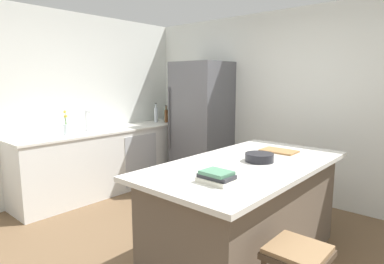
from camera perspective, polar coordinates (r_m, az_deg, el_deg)
name	(u,v)px	position (r m, az deg, el deg)	size (l,w,h in m)	color
ground_plane	(178,256)	(3.27, -2.51, -21.12)	(7.20, 7.20, 0.00)	brown
wall_rear	(289,105)	(4.73, 16.70, 4.51)	(6.00, 0.10, 2.60)	silver
wall_left	(49,106)	(4.87, -23.94, 4.24)	(0.10, 6.00, 2.60)	silver
counter_run_left	(110,159)	(5.04, -14.24, -4.72)	(0.64, 2.81, 0.93)	silver
kitchen_island	(246,211)	(3.08, 9.58, -13.59)	(1.08, 2.09, 0.92)	brown
refrigerator	(202,124)	(5.08, 1.73, 1.37)	(0.79, 0.74, 1.93)	#56565B
bar_stool	(297,264)	(2.27, 18.08, -21.31)	(0.36, 0.36, 0.63)	#473828
sink_faucet	(87,120)	(4.79, -18.10, 1.97)	(0.15, 0.05, 0.30)	silver
flower_vase	(66,127)	(4.61, -21.37, 0.84)	(0.07, 0.07, 0.32)	silver
wine_bottle	(170,112)	(5.76, -3.96, 3.49)	(0.07, 0.07, 0.38)	#19381E
gin_bottle	(166,115)	(5.70, -4.60, 3.04)	(0.08, 0.08, 0.28)	#8CB79E
syrup_bottle	(166,116)	(5.57, -4.59, 2.88)	(0.06, 0.06, 0.29)	#5B3319
soda_bottle	(156,115)	(5.61, -6.38, 3.09)	(0.06, 0.06, 0.33)	silver
cookbook_stack	(217,177)	(2.33, 4.35, -7.95)	(0.25, 0.18, 0.09)	silver
mixing_bowl	(259,157)	(2.98, 11.81, -4.42)	(0.26, 0.26, 0.07)	black
cutting_board	(279,151)	(3.43, 15.11, -3.25)	(0.35, 0.23, 0.02)	#9E7042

